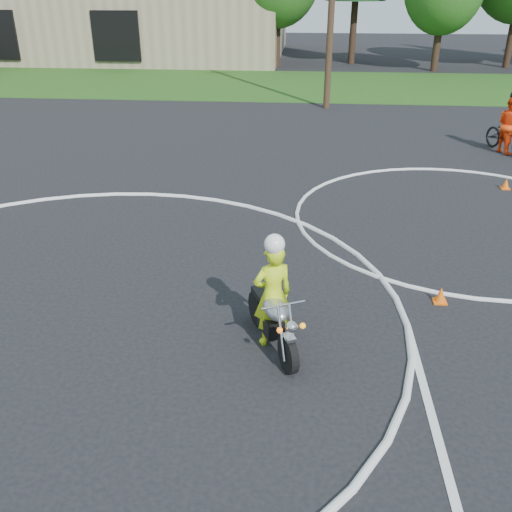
{
  "coord_description": "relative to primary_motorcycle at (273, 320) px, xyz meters",
  "views": [
    {
      "loc": [
        4.17,
        -5.32,
        5.32
      ],
      "look_at": [
        3.4,
        3.26,
        1.1
      ],
      "focal_mm": 40.0,
      "sensor_mm": 36.0,
      "label": 1
    }
  ],
  "objects": [
    {
      "name": "traffic_cones",
      "position": [
        2.95,
        2.03,
        -0.37
      ],
      "size": [
        15.2,
        12.3,
        0.3
      ],
      "color": "#FF630D",
      "rests_on": "ground"
    },
    {
      "name": "primary_motorcycle",
      "position": [
        0.0,
        0.0,
        0.0
      ],
      "size": [
        0.99,
        1.85,
        1.04
      ],
      "rotation": [
        0.0,
        0.0,
        0.43
      ],
      "color": "black",
      "rests_on": "ground"
    },
    {
      "name": "course_markings",
      "position": [
        -1.59,
        2.12,
        -0.5
      ],
      "size": [
        19.05,
        19.05,
        0.12
      ],
      "color": "silver",
      "rests_on": "ground"
    },
    {
      "name": "rider_primary_grp",
      "position": [
        -0.02,
        0.13,
        0.43
      ],
      "size": [
        0.75,
        0.64,
        1.93
      ],
      "rotation": [
        0.0,
        0.0,
        0.43
      ],
      "color": "#C5E317",
      "rests_on": "ground"
    },
    {
      "name": "rider_second_grp",
      "position": [
        7.1,
        11.97,
        0.22
      ],
      "size": [
        1.43,
        2.25,
        2.04
      ],
      "rotation": [
        0.0,
        0.0,
        0.36
      ],
      "color": "black",
      "rests_on": "ground"
    },
    {
      "name": "grass_strip",
      "position": [
        -3.76,
        24.77,
        -0.49
      ],
      "size": [
        120.0,
        10.0,
        0.02
      ],
      "primitive_type": "cube",
      "color": "#1E4714",
      "rests_on": "ground"
    }
  ]
}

